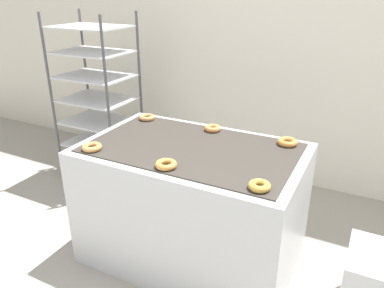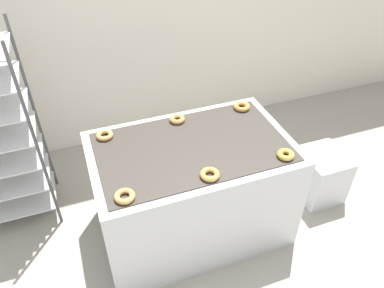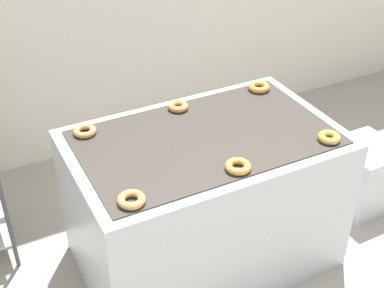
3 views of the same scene
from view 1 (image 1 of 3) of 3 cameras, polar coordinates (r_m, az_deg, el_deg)
The scene contains 9 objects.
wall_back at distance 3.52m, azimuth 11.14°, elevation 16.52°, with size 8.00×0.05×2.80m.
fryer_machine at distance 2.55m, azimuth 0.00°, elevation -9.14°, with size 1.40×0.88×0.84m.
baking_rack_cart at distance 3.60m, azimuth -14.24°, elevation 6.60°, with size 0.67×0.50×1.57m.
donut_near_left at distance 2.39m, azimuth -15.00°, elevation -0.46°, with size 0.12×0.12×0.03m, color tan.
donut_near_center at distance 2.09m, azimuth -3.97°, elevation -3.13°, with size 0.12×0.12×0.04m, color #CB8941.
donut_near_right at distance 1.90m, azimuth 10.24°, elevation -6.28°, with size 0.11×0.11×0.04m, color gold.
donut_far_left at distance 2.85m, azimuth -6.88°, elevation 4.05°, with size 0.12×0.12×0.03m, color tan.
donut_far_center at distance 2.61m, azimuth 3.21°, elevation 2.41°, with size 0.11×0.11×0.04m, color #CE8547.
donut_far_right at distance 2.46m, azimuth 14.34°, elevation 0.31°, with size 0.13×0.13×0.04m, color #CE843E.
Camera 1 is at (0.98, -1.23, 1.78)m, focal length 35.00 mm.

